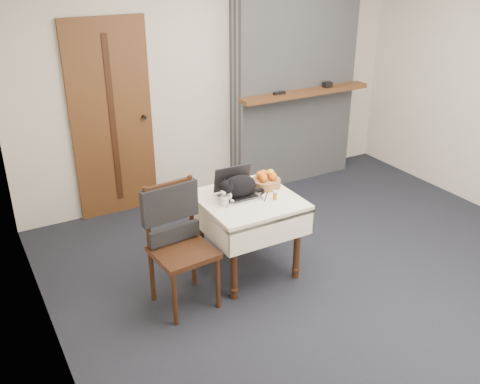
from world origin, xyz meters
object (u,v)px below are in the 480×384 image
object	(u,v)px
cat	(240,186)
fruit_basket	(266,181)
pill_bottle	(275,195)
chair	(176,228)
laptop	(237,189)
side_table	(248,210)
cream_jar	(224,201)
door	(112,121)

from	to	relation	value
cat	fruit_basket	bearing A→B (deg)	-6.81
pill_bottle	chair	bearing A→B (deg)	176.27
cat	pill_bottle	bearing A→B (deg)	-57.87
laptop	chair	distance (m)	0.65
side_table	laptop	xyz separation A→B (m)	(-0.06, 0.08, 0.17)
laptop	cream_jar	world-z (taller)	laptop
fruit_basket	side_table	bearing A→B (deg)	-154.02
pill_bottle	door	bearing A→B (deg)	113.39
door	pill_bottle	bearing A→B (deg)	-66.61
cat	chair	world-z (taller)	chair
door	fruit_basket	xyz separation A→B (m)	(0.85, -1.55, -0.24)
pill_bottle	fruit_basket	size ratio (longest dim) A/B	0.31
fruit_basket	laptop	bearing A→B (deg)	-172.92
cat	cream_jar	size ratio (longest dim) A/B	5.90
laptop	chair	size ratio (longest dim) A/B	0.34
fruit_basket	chair	xyz separation A→B (m)	(-0.93, -0.19, -0.12)
door	cat	size ratio (longest dim) A/B	4.32
door	side_table	distance (m)	1.83
side_table	pill_bottle	size ratio (longest dim) A/B	10.28
cat	cream_jar	bearing A→B (deg)	-176.72
side_table	chair	distance (m)	0.68
chair	fruit_basket	bearing A→B (deg)	6.67
door	laptop	xyz separation A→B (m)	(0.54, -1.59, -0.24)
pill_bottle	laptop	bearing A→B (deg)	138.89
side_table	cat	world-z (taller)	cat
cream_jar	pill_bottle	xyz separation A→B (m)	(0.41, -0.10, 0.00)
cat	chair	distance (m)	0.66
side_table	cat	distance (m)	0.22
side_table	laptop	bearing A→B (deg)	126.78
side_table	cream_jar	world-z (taller)	cream_jar
door	pill_bottle	world-z (taller)	door
fruit_basket	chair	bearing A→B (deg)	-168.23
pill_bottle	cat	bearing A→B (deg)	141.95
cat	chair	xyz separation A→B (m)	(-0.63, -0.12, -0.16)
side_table	laptop	size ratio (longest dim) A/B	2.35
cat	cream_jar	world-z (taller)	cat
cream_jar	pill_bottle	world-z (taller)	cream_jar
chair	laptop	bearing A→B (deg)	8.99
side_table	cat	size ratio (longest dim) A/B	1.69
laptop	pill_bottle	size ratio (longest dim) A/B	4.38
fruit_basket	cream_jar	bearing A→B (deg)	-163.04
pill_bottle	side_table	bearing A→B (deg)	144.59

